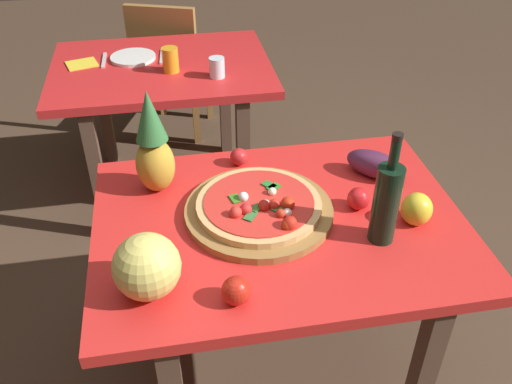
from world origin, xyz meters
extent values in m
plane|color=#4C3828|center=(0.00, 0.00, 0.00)|extent=(10.00, 10.00, 0.00)
cube|color=brown|center=(0.37, -0.37, 0.35)|extent=(0.06, 0.06, 0.69)
cube|color=brown|center=(-0.37, 0.37, 0.35)|extent=(0.06, 0.06, 0.69)
cube|color=brown|center=(0.37, 0.37, 0.35)|extent=(0.06, 0.06, 0.69)
cube|color=red|center=(0.00, 0.00, 0.71)|extent=(1.13, 0.84, 0.04)
cube|color=brown|center=(-0.66, 0.92, 0.35)|extent=(0.06, 0.06, 0.69)
cube|color=brown|center=(0.03, 0.92, 0.35)|extent=(0.06, 0.06, 0.69)
cube|color=brown|center=(-0.66, 1.60, 0.35)|extent=(0.06, 0.06, 0.69)
cube|color=brown|center=(0.03, 1.60, 0.35)|extent=(0.06, 0.06, 0.69)
cube|color=red|center=(-0.31, 1.26, 0.71)|extent=(1.05, 0.78, 0.04)
cube|color=olive|center=(-0.02, 2.05, 0.21)|extent=(0.04, 0.04, 0.41)
cube|color=olive|center=(-0.33, 2.16, 0.21)|extent=(0.04, 0.04, 0.41)
cube|color=olive|center=(-0.14, 1.74, 0.21)|extent=(0.04, 0.04, 0.41)
cube|color=olive|center=(-0.45, 1.85, 0.21)|extent=(0.04, 0.04, 0.41)
cube|color=olive|center=(-0.23, 1.95, 0.43)|extent=(0.51, 0.51, 0.04)
cube|color=olive|center=(-0.30, 1.78, 0.65)|extent=(0.39, 0.18, 0.40)
cylinder|color=olive|center=(-0.06, 0.04, 0.74)|extent=(0.46, 0.46, 0.02)
cylinder|color=tan|center=(-0.06, 0.04, 0.77)|extent=(0.39, 0.39, 0.02)
cylinder|color=red|center=(-0.06, 0.04, 0.78)|extent=(0.34, 0.34, 0.00)
sphere|color=red|center=(0.01, -0.10, 0.79)|extent=(0.04, 0.04, 0.04)
sphere|color=red|center=(-0.05, 0.00, 0.79)|extent=(0.04, 0.04, 0.04)
sphere|color=red|center=(-0.02, 0.00, 0.79)|extent=(0.04, 0.04, 0.04)
sphere|color=red|center=(-0.01, -0.04, 0.79)|extent=(0.03, 0.03, 0.03)
sphere|color=red|center=(-0.14, -0.02, 0.79)|extent=(0.04, 0.04, 0.04)
sphere|color=red|center=(-0.11, -0.01, 0.79)|extent=(0.04, 0.04, 0.04)
sphere|color=red|center=(0.00, -0.10, 0.79)|extent=(0.04, 0.04, 0.04)
sphere|color=red|center=(0.02, -0.01, 0.79)|extent=(0.04, 0.04, 0.04)
cube|color=#2E7733|center=(-0.01, -0.02, 0.79)|extent=(0.05, 0.05, 0.00)
cube|color=#277A30|center=(-0.01, 0.11, 0.79)|extent=(0.05, 0.05, 0.00)
cube|color=#2B8626|center=(0.00, 0.10, 0.79)|extent=(0.05, 0.05, 0.00)
cube|color=#3A7E21|center=(-0.13, 0.06, 0.79)|extent=(0.04, 0.05, 0.00)
cube|color=#39712B|center=(-0.07, 0.00, 0.79)|extent=(0.05, 0.05, 0.00)
cube|color=#337437|center=(-0.10, -0.03, 0.79)|extent=(0.05, 0.05, 0.00)
sphere|color=white|center=(-0.01, 0.07, 0.79)|extent=(0.03, 0.03, 0.03)
sphere|color=white|center=(-0.10, 0.05, 0.79)|extent=(0.03, 0.03, 0.03)
sphere|color=white|center=(0.01, -0.04, 0.79)|extent=(0.03, 0.03, 0.03)
sphere|color=white|center=(-0.04, 0.01, 0.79)|extent=(0.03, 0.03, 0.03)
cylinder|color=black|center=(0.27, -0.14, 0.85)|extent=(0.08, 0.08, 0.25)
cylinder|color=black|center=(0.27, -0.14, 1.02)|extent=(0.03, 0.03, 0.09)
cylinder|color=black|center=(0.27, -0.14, 1.08)|extent=(0.03, 0.03, 0.02)
ellipsoid|color=gold|center=(-0.36, 0.23, 0.83)|extent=(0.13, 0.13, 0.19)
cone|color=#306F38|center=(-0.36, 0.23, 1.00)|extent=(0.10, 0.10, 0.17)
sphere|color=#DDCE65|center=(-0.40, -0.23, 0.82)|extent=(0.18, 0.18, 0.18)
ellipsoid|color=yellow|center=(0.40, -0.08, 0.78)|extent=(0.09, 0.09, 0.10)
ellipsoid|color=#502243|center=(0.37, 0.18, 0.78)|extent=(0.21, 0.20, 0.09)
sphere|color=red|center=(-0.18, -0.31, 0.77)|extent=(0.08, 0.08, 0.08)
sphere|color=red|center=(0.25, 0.01, 0.77)|extent=(0.07, 0.07, 0.07)
sphere|color=red|center=(-0.08, 0.33, 0.76)|extent=(0.06, 0.06, 0.06)
cylinder|color=orange|center=(-0.27, 1.17, 0.79)|extent=(0.08, 0.08, 0.11)
cylinder|color=silver|center=(-0.06, 1.07, 0.78)|extent=(0.07, 0.07, 0.09)
cylinder|color=white|center=(-0.45, 1.35, 0.74)|extent=(0.22, 0.22, 0.02)
cube|color=silver|center=(-0.59, 1.35, 0.74)|extent=(0.02, 0.18, 0.01)
cube|color=silver|center=(-0.31, 1.35, 0.74)|extent=(0.03, 0.18, 0.01)
cube|color=yellow|center=(-0.69, 1.33, 0.73)|extent=(0.17, 0.15, 0.01)
camera|label=1|loc=(-0.30, -1.28, 1.79)|focal=38.58mm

